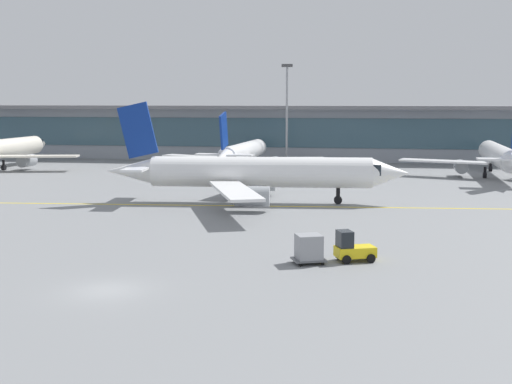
{
  "coord_description": "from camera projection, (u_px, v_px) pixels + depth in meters",
  "views": [
    {
      "loc": [
        14.22,
        -35.8,
        10.82
      ],
      "look_at": [
        5.36,
        20.29,
        3.0
      ],
      "focal_mm": 47.76,
      "sensor_mm": 36.0,
      "label": 1
    }
  ],
  "objects": [
    {
      "name": "ground_plane",
      "position": [
        107.0,
        290.0,
        38.7
      ],
      "size": [
        400.0,
        400.0,
        0.0
      ],
      "primitive_type": "plane",
      "color": "gray"
    },
    {
      "name": "taxiing_regional_jet",
      "position": [
        257.0,
        173.0,
        70.51
      ],
      "size": [
        31.75,
        29.42,
        10.51
      ],
      "rotation": [
        0.0,
        0.0,
        0.08
      ],
      "color": "white",
      "rests_on": "ground_plane"
    },
    {
      "name": "cargo_dolly_lead",
      "position": [
        309.0,
        248.0,
        44.82
      ],
      "size": [
        2.53,
        2.25,
        1.94
      ],
      "rotation": [
        0.0,
        0.0,
        0.37
      ],
      "color": "#595B60",
      "rests_on": "ground_plane"
    },
    {
      "name": "terminal_concourse",
      "position": [
        283.0,
        132.0,
        121.2
      ],
      "size": [
        224.27,
        11.0,
        9.6
      ],
      "color": "#8C939E",
      "rests_on": "ground_plane"
    },
    {
      "name": "apron_light_mast_1",
      "position": [
        287.0,
        110.0,
        111.49
      ],
      "size": [
        1.8,
        0.36,
        16.38
      ],
      "color": "gray",
      "rests_on": "ground_plane"
    },
    {
      "name": "gate_airplane_3",
      "position": [
        499.0,
        156.0,
        93.86
      ],
      "size": [
        27.21,
        29.24,
        9.69
      ],
      "rotation": [
        0.0,
        0.0,
        1.53
      ],
      "color": "white",
      "rests_on": "ground_plane"
    },
    {
      "name": "taxiway_centreline_stripe",
      "position": [
        258.0,
        206.0,
        68.95
      ],
      "size": [
        109.68,
        9.11,
        0.01
      ],
      "primitive_type": "cube",
      "rotation": [
        0.0,
        0.0,
        0.08
      ],
      "color": "yellow",
      "rests_on": "ground_plane"
    },
    {
      "name": "baggage_tug",
      "position": [
        352.0,
        248.0,
        45.46
      ],
      "size": [
        2.93,
        2.34,
        2.1
      ],
      "rotation": [
        0.0,
        0.0,
        0.37
      ],
      "color": "yellow",
      "rests_on": "ground_plane"
    },
    {
      "name": "gate_airplane_2",
      "position": [
        243.0,
        152.0,
        102.92
      ],
      "size": [
        25.38,
        27.36,
        9.06
      ],
      "rotation": [
        0.0,
        0.0,
        1.5
      ],
      "color": "white",
      "rests_on": "ground_plane"
    }
  ]
}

